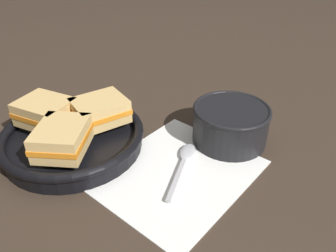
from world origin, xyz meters
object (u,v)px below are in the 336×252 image
at_px(spoon, 185,158).
at_px(sandwich_far_left, 45,112).
at_px(skillet, 73,138).
at_px(sandwich_near_left, 62,138).
at_px(soup_bowl, 230,122).
at_px(sandwich_near_right, 100,110).

bearing_deg(spoon, sandwich_far_left, 91.01).
height_order(skillet, sandwich_near_left, sandwich_near_left).
bearing_deg(skillet, soup_bowl, -43.29).
bearing_deg(spoon, skillet, 94.33).
distance_m(sandwich_near_right, sandwich_far_left, 0.10).
distance_m(spoon, sandwich_near_right, 0.19).
bearing_deg(sandwich_near_left, soup_bowl, -32.16).
height_order(sandwich_near_right, sandwich_far_left, same).
xyz_separation_m(soup_bowl, sandwich_near_left, (-0.26, 0.17, 0.02)).
xyz_separation_m(spoon, skillet, (-0.11, 0.19, 0.01)).
distance_m(soup_bowl, sandwich_near_right, 0.25).
height_order(sandwich_near_left, sandwich_near_right, same).
height_order(soup_bowl, sandwich_far_left, sandwich_far_left).
relative_size(spoon, skillet, 0.55).
xyz_separation_m(spoon, sandwich_near_right, (-0.05, 0.17, 0.06)).
distance_m(skillet, sandwich_near_left, 0.07).
xyz_separation_m(spoon, sandwich_near_left, (-0.15, 0.14, 0.06)).
xyz_separation_m(soup_bowl, spoon, (-0.11, 0.02, -0.04)).
bearing_deg(sandwich_far_left, skillet, -74.83).
bearing_deg(spoon, sandwich_near_left, 110.39).
height_order(soup_bowl, skillet, soup_bowl).
bearing_deg(sandwich_near_right, sandwich_near_left, -164.83).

